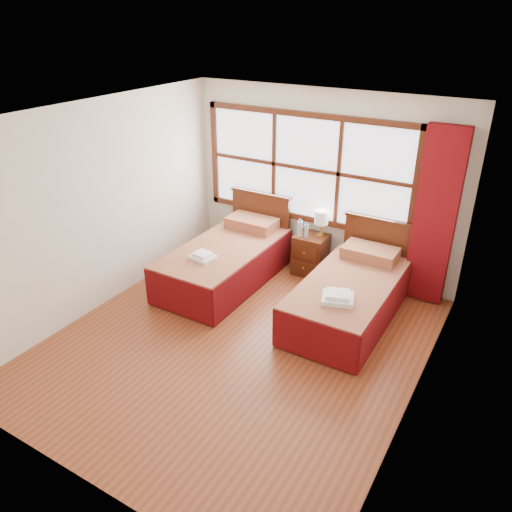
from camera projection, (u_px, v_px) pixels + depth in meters
The scene contains 15 objects.
floor at pixel (238, 342), 5.85m from camera, with size 4.50×4.50×0.00m, color brown.
ceiling at pixel (233, 117), 4.69m from camera, with size 4.50×4.50×0.00m, color white.
wall_back at pixel (322, 184), 7.00m from camera, with size 4.00×4.00×0.00m, color silver.
wall_left at pixel (100, 207), 6.18m from camera, with size 4.50×4.50×0.00m, color silver.
wall_right at pixel (428, 291), 4.36m from camera, with size 4.50×4.50×0.00m, color silver.
window at pixel (306, 168), 6.99m from camera, with size 3.16×0.06×1.56m.
curtain at pixel (435, 218), 6.22m from camera, with size 0.50×0.16×2.30m, color maroon.
bed_left at pixel (227, 260), 7.05m from camera, with size 1.07×2.09×1.04m.
bed_right at pixel (350, 295), 6.22m from camera, with size 1.04×2.06×1.01m.
nightstand at pixel (310, 255), 7.25m from camera, with size 0.45×0.44×0.60m.
towels_left at pixel (203, 256), 6.54m from camera, with size 0.33×0.29×0.09m.
towels_right at pixel (338, 297), 5.64m from camera, with size 0.44×0.41×0.11m.
lamp at pixel (321, 218), 7.00m from camera, with size 0.20×0.20×0.38m.
bottle_near at pixel (300, 229), 7.06m from camera, with size 0.07×0.07×0.26m.
bottle_far at pixel (306, 231), 7.03m from camera, with size 0.06×0.06×0.22m.
Camera 1 is at (2.62, -4.00, 3.52)m, focal length 35.00 mm.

